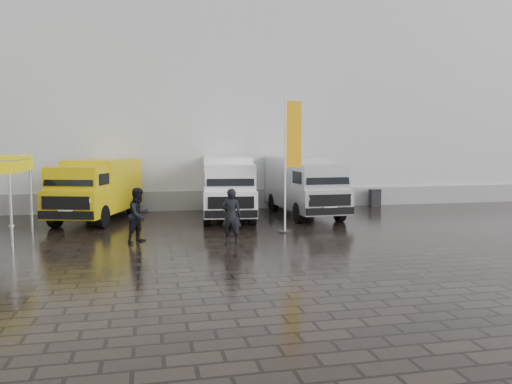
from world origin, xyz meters
TOP-DOWN VIEW (x-y plane):
  - ground at (0.00, 0.00)m, footprint 120.00×120.00m
  - exhibition_hall at (2.00, 16.00)m, footprint 44.00×16.00m
  - hall_plinth at (2.00, 7.95)m, footprint 44.00×0.15m
  - van_yellow at (-6.59, 5.14)m, footprint 3.88×6.21m
  - van_white at (-0.83, 4.70)m, footprint 2.89×6.62m
  - van_silver at (2.79, 4.70)m, footprint 2.31×6.45m
  - flagpole at (0.90, 0.60)m, footprint 0.88×0.50m
  - wheelie_bin at (7.73, 7.41)m, footprint 0.62×0.62m
  - person_front at (-1.64, -1.05)m, footprint 0.80×0.66m
  - person_tent at (-4.70, -0.22)m, footprint 1.15×1.15m

SIDE VIEW (x-z plane):
  - ground at x=0.00m, z-range 0.00..0.00m
  - wheelie_bin at x=7.73m, z-range 0.00..0.93m
  - hall_plinth at x=2.00m, z-range 0.00..1.00m
  - person_front at x=-1.64m, z-range 0.00..1.88m
  - person_tent at x=-4.70m, z-range 0.00..1.88m
  - van_yellow at x=-6.59m, z-range 0.00..2.68m
  - van_silver at x=2.79m, z-range 0.00..2.77m
  - van_white at x=-0.83m, z-range 0.00..2.78m
  - flagpole at x=0.90m, z-range 0.32..5.51m
  - exhibition_hall at x=2.00m, z-range 0.00..12.00m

